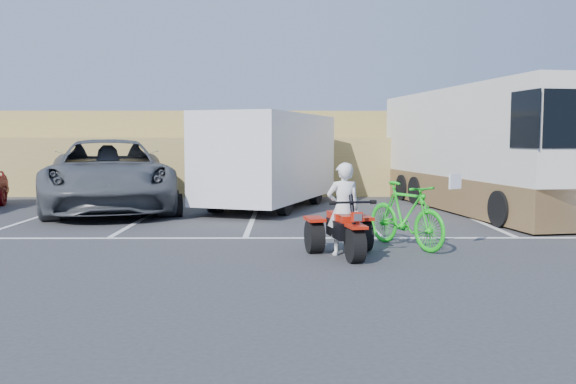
{
  "coord_description": "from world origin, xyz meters",
  "views": [
    {
      "loc": [
        0.78,
        -9.5,
        1.96
      ],
      "look_at": [
        0.84,
        1.45,
        1.0
      ],
      "focal_mm": 38.0,
      "sensor_mm": 36.0,
      "label": 1
    }
  ],
  "objects_px": {
    "cargo_trailer": "(269,158)",
    "quad_atv_green": "(225,209)",
    "red_trike_atv": "(345,257)",
    "rider": "(343,209)",
    "green_dirt_bike": "(406,215)",
    "rv_motorhome": "(480,159)",
    "quad_atv_blue": "(156,215)",
    "grey_pickup": "(108,175)"
  },
  "relations": [
    {
      "from": "green_dirt_bike",
      "to": "grey_pickup",
      "type": "relative_size",
      "value": 0.28
    },
    {
      "from": "grey_pickup",
      "to": "cargo_trailer",
      "type": "relative_size",
      "value": 1.15
    },
    {
      "from": "green_dirt_bike",
      "to": "grey_pickup",
      "type": "distance_m",
      "value": 9.19
    },
    {
      "from": "red_trike_atv",
      "to": "rv_motorhome",
      "type": "xyz_separation_m",
      "value": [
        4.36,
        6.69,
        1.42
      ]
    },
    {
      "from": "rv_motorhome",
      "to": "quad_atv_green",
      "type": "height_order",
      "value": "rv_motorhome"
    },
    {
      "from": "red_trike_atv",
      "to": "quad_atv_blue",
      "type": "bearing_deg",
      "value": 116.48
    },
    {
      "from": "grey_pickup",
      "to": "rv_motorhome",
      "type": "height_order",
      "value": "rv_motorhome"
    },
    {
      "from": "rider",
      "to": "green_dirt_bike",
      "type": "distance_m",
      "value": 1.39
    },
    {
      "from": "quad_atv_blue",
      "to": "green_dirt_bike",
      "type": "bearing_deg",
      "value": -55.47
    },
    {
      "from": "cargo_trailer",
      "to": "quad_atv_blue",
      "type": "relative_size",
      "value": 3.63
    },
    {
      "from": "green_dirt_bike",
      "to": "rider",
      "type": "bearing_deg",
      "value": 179.74
    },
    {
      "from": "rv_motorhome",
      "to": "quad_atv_blue",
      "type": "height_order",
      "value": "rv_motorhome"
    },
    {
      "from": "cargo_trailer",
      "to": "rv_motorhome",
      "type": "distance_m",
      "value": 5.83
    },
    {
      "from": "green_dirt_bike",
      "to": "quad_atv_blue",
      "type": "bearing_deg",
      "value": 108.38
    },
    {
      "from": "quad_atv_green",
      "to": "green_dirt_bike",
      "type": "bearing_deg",
      "value": -72.25
    },
    {
      "from": "rider",
      "to": "red_trike_atv",
      "type": "bearing_deg",
      "value": 90.0
    },
    {
      "from": "red_trike_atv",
      "to": "grey_pickup",
      "type": "bearing_deg",
      "value": 119.99
    },
    {
      "from": "cargo_trailer",
      "to": "quad_atv_green",
      "type": "height_order",
      "value": "cargo_trailer"
    },
    {
      "from": "red_trike_atv",
      "to": "quad_atv_blue",
      "type": "height_order",
      "value": "quad_atv_blue"
    },
    {
      "from": "cargo_trailer",
      "to": "rv_motorhome",
      "type": "relative_size",
      "value": 0.65
    },
    {
      "from": "rv_motorhome",
      "to": "cargo_trailer",
      "type": "bearing_deg",
      "value": 166.07
    },
    {
      "from": "rider",
      "to": "cargo_trailer",
      "type": "bearing_deg",
      "value": -89.59
    },
    {
      "from": "green_dirt_bike",
      "to": "rv_motorhome",
      "type": "relative_size",
      "value": 0.21
    },
    {
      "from": "grey_pickup",
      "to": "cargo_trailer",
      "type": "height_order",
      "value": "cargo_trailer"
    },
    {
      "from": "red_trike_atv",
      "to": "cargo_trailer",
      "type": "height_order",
      "value": "cargo_trailer"
    },
    {
      "from": "rider",
      "to": "rv_motorhome",
      "type": "bearing_deg",
      "value": -134.94
    },
    {
      "from": "grey_pickup",
      "to": "green_dirt_bike",
      "type": "bearing_deg",
      "value": -56.3
    },
    {
      "from": "cargo_trailer",
      "to": "quad_atv_green",
      "type": "distance_m",
      "value": 1.9
    },
    {
      "from": "red_trike_atv",
      "to": "rv_motorhome",
      "type": "distance_m",
      "value": 8.11
    },
    {
      "from": "red_trike_atv",
      "to": "cargo_trailer",
      "type": "bearing_deg",
      "value": 90.41
    },
    {
      "from": "red_trike_atv",
      "to": "quad_atv_green",
      "type": "height_order",
      "value": "red_trike_atv"
    },
    {
      "from": "rider",
      "to": "quad_atv_blue",
      "type": "relative_size",
      "value": 0.93
    },
    {
      "from": "grey_pickup",
      "to": "quad_atv_blue",
      "type": "distance_m",
      "value": 2.1
    },
    {
      "from": "red_trike_atv",
      "to": "quad_atv_green",
      "type": "bearing_deg",
      "value": 100.17
    },
    {
      "from": "cargo_trailer",
      "to": "quad_atv_green",
      "type": "relative_size",
      "value": 4.1
    },
    {
      "from": "rider",
      "to": "rv_motorhome",
      "type": "distance_m",
      "value": 7.9
    },
    {
      "from": "cargo_trailer",
      "to": "quad_atv_blue",
      "type": "xyz_separation_m",
      "value": [
        -2.91,
        -1.47,
        -1.43
      ]
    },
    {
      "from": "cargo_trailer",
      "to": "quad_atv_green",
      "type": "bearing_deg",
      "value": -148.37
    },
    {
      "from": "cargo_trailer",
      "to": "rv_motorhome",
      "type": "height_order",
      "value": "rv_motorhome"
    },
    {
      "from": "green_dirt_bike",
      "to": "red_trike_atv",
      "type": "bearing_deg",
      "value": -174.58
    },
    {
      "from": "rider",
      "to": "grey_pickup",
      "type": "relative_size",
      "value": 0.22
    },
    {
      "from": "rider",
      "to": "green_dirt_bike",
      "type": "bearing_deg",
      "value": -160.91
    }
  ]
}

